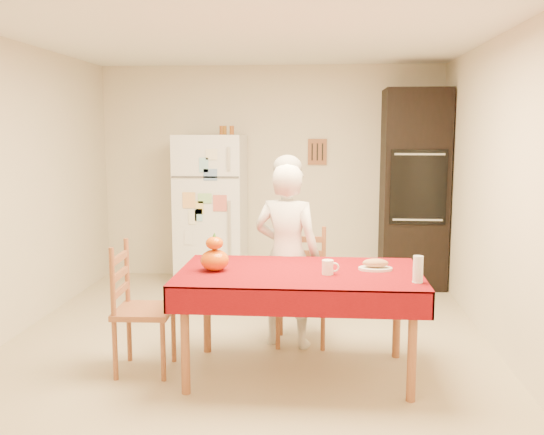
# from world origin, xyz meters

# --- Properties ---
(floor) EXTENTS (4.50, 4.50, 0.00)m
(floor) POSITION_xyz_m (0.00, 0.00, 0.00)
(floor) COLOR tan
(floor) RESTS_ON ground
(room_shell) EXTENTS (4.02, 4.52, 2.51)m
(room_shell) POSITION_xyz_m (0.00, 0.00, 1.62)
(room_shell) COLOR beige
(room_shell) RESTS_ON ground
(refrigerator) EXTENTS (0.75, 0.74, 1.70)m
(refrigerator) POSITION_xyz_m (-0.65, 1.88, 0.85)
(refrigerator) COLOR white
(refrigerator) RESTS_ON floor
(oven_cabinet) EXTENTS (0.70, 0.62, 2.20)m
(oven_cabinet) POSITION_xyz_m (1.63, 1.93, 1.10)
(oven_cabinet) COLOR black
(oven_cabinet) RESTS_ON floor
(dining_table) EXTENTS (1.70, 1.00, 0.76)m
(dining_table) POSITION_xyz_m (0.45, -0.73, 0.69)
(dining_table) COLOR brown
(dining_table) RESTS_ON floor
(chair_far) EXTENTS (0.42, 0.40, 0.95)m
(chair_far) POSITION_xyz_m (0.44, -0.00, 0.51)
(chair_far) COLOR brown
(chair_far) RESTS_ON floor
(chair_left) EXTENTS (0.42, 0.43, 0.95)m
(chair_left) POSITION_xyz_m (-0.74, -0.75, 0.51)
(chair_left) COLOR brown
(chair_left) RESTS_ON floor
(seated_woman) EXTENTS (0.62, 0.48, 1.50)m
(seated_woman) POSITION_xyz_m (0.33, -0.13, 0.75)
(seated_woman) COLOR silver
(seated_woman) RESTS_ON floor
(coffee_mug) EXTENTS (0.08, 0.08, 0.10)m
(coffee_mug) POSITION_xyz_m (0.64, -0.81, 0.81)
(coffee_mug) COLOR white
(coffee_mug) RESTS_ON dining_table
(pumpkin_lower) EXTENTS (0.20, 0.20, 0.15)m
(pumpkin_lower) POSITION_xyz_m (-0.15, -0.76, 0.84)
(pumpkin_lower) COLOR #DF5C05
(pumpkin_lower) RESTS_ON dining_table
(pumpkin_upper) EXTENTS (0.12, 0.12, 0.09)m
(pumpkin_upper) POSITION_xyz_m (-0.15, -0.76, 0.96)
(pumpkin_upper) COLOR #ED6005
(pumpkin_upper) RESTS_ON pumpkin_lower
(wine_glass) EXTENTS (0.07, 0.07, 0.18)m
(wine_glass) POSITION_xyz_m (1.23, -1.00, 0.85)
(wine_glass) COLOR silver
(wine_glass) RESTS_ON dining_table
(bread_plate) EXTENTS (0.24, 0.24, 0.02)m
(bread_plate) POSITION_xyz_m (0.98, -0.65, 0.77)
(bread_plate) COLOR silver
(bread_plate) RESTS_ON dining_table
(bread_loaf) EXTENTS (0.18, 0.10, 0.06)m
(bread_loaf) POSITION_xyz_m (0.98, -0.65, 0.81)
(bread_loaf) COLOR #B07E56
(bread_loaf) RESTS_ON bread_plate
(spice_jar_left) EXTENTS (0.05, 0.05, 0.10)m
(spice_jar_left) POSITION_xyz_m (-0.53, 1.93, 1.75)
(spice_jar_left) COLOR brown
(spice_jar_left) RESTS_ON refrigerator
(spice_jar_mid) EXTENTS (0.05, 0.05, 0.10)m
(spice_jar_mid) POSITION_xyz_m (-0.50, 1.93, 1.75)
(spice_jar_mid) COLOR brown
(spice_jar_mid) RESTS_ON refrigerator
(spice_jar_right) EXTENTS (0.05, 0.05, 0.10)m
(spice_jar_right) POSITION_xyz_m (-0.41, 1.93, 1.75)
(spice_jar_right) COLOR #984C1B
(spice_jar_right) RESTS_ON refrigerator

